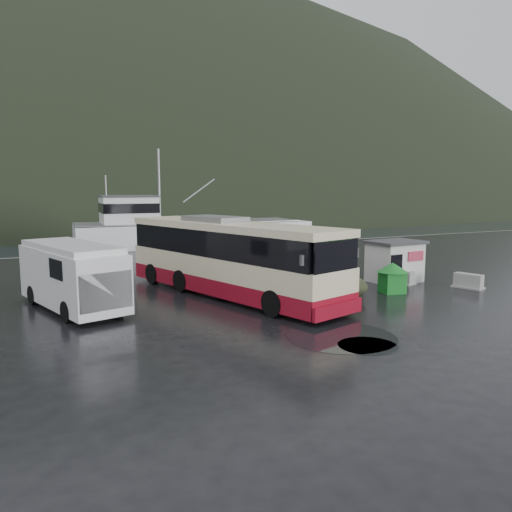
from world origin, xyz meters
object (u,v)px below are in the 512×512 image
ticket_kiosk (394,281)px  jersey_barrier_a (393,285)px  waste_bin_left (276,302)px  jersey_barrier_c (468,288)px  fishing_trawler (190,241)px  dome_tent (338,297)px  jersey_barrier_b (402,283)px  coach_bus (229,295)px  waste_bin_right (392,293)px  white_van (74,309)px

ticket_kiosk → jersey_barrier_a: bearing=-138.7°
ticket_kiosk → waste_bin_left: bearing=-173.7°
waste_bin_left → ticket_kiosk: (8.29, 1.52, 0.00)m
jersey_barrier_a → jersey_barrier_c: 3.76m
fishing_trawler → dome_tent: bearing=-90.8°
waste_bin_left → jersey_barrier_b: 8.32m
coach_bus → dome_tent: size_ratio=4.47×
jersey_barrier_b → jersey_barrier_c: (2.18, -2.51, 0.00)m
waste_bin_left → waste_bin_right: bearing=-7.0°
coach_bus → jersey_barrier_b: size_ratio=9.38×
waste_bin_right → jersey_barrier_c: (4.32, -0.87, 0.00)m
fishing_trawler → coach_bus: bearing=-101.2°
jersey_barrier_c → white_van: bearing=167.1°
coach_bus → white_van: size_ratio=1.97×
jersey_barrier_a → fishing_trawler: size_ratio=0.06×
waste_bin_right → fishing_trawler: size_ratio=0.06×
waste_bin_left → jersey_barrier_c: waste_bin_left is taller
ticket_kiosk → fishing_trawler: 25.96m
fishing_trawler → ticket_kiosk: bearing=-79.8°
white_van → dome_tent: (11.53, -3.13, 0.00)m
ticket_kiosk → jersey_barrier_b: bearing=-95.8°
waste_bin_right → jersey_barrier_b: (2.14, 1.64, 0.00)m
jersey_barrier_b → waste_bin_right: bearing=-142.6°
waste_bin_left → dome_tent: 3.18m
white_van → jersey_barrier_a: bearing=-21.8°
waste_bin_left → jersey_barrier_c: (10.45, -1.62, 0.00)m
fishing_trawler → jersey_barrier_a: bearing=-81.5°
coach_bus → fishing_trawler: size_ratio=0.53×
waste_bin_right → white_van: bearing=166.6°
dome_tent → ticket_kiosk: ticket_kiosk is taller
jersey_barrier_b → jersey_barrier_c: bearing=-48.9°
ticket_kiosk → jersey_barrier_b: ticket_kiosk is taller
coach_bus → white_van: bearing=161.4°
dome_tent → fishing_trawler: size_ratio=0.12×
coach_bus → waste_bin_right: coach_bus is taller
fishing_trawler → white_van: bearing=-115.5°
jersey_barrier_c → fishing_trawler: size_ratio=0.06×
dome_tent → fishing_trawler: fishing_trawler is taller
waste_bin_left → jersey_barrier_c: bearing=-8.8°
white_van → waste_bin_left: bearing=-32.9°
jersey_barrier_a → jersey_barrier_b: bearing=6.8°
white_van → jersey_barrier_c: white_van is taller
ticket_kiosk → fishing_trawler: bearing=92.6°
coach_bus → ticket_kiosk: bearing=-20.4°
coach_bus → waste_bin_left: coach_bus is taller
jersey_barrier_a → waste_bin_left: bearing=-173.9°
jersey_barrier_a → dome_tent: bearing=-164.6°
white_van → waste_bin_right: 14.92m
coach_bus → waste_bin_right: bearing=-38.2°
ticket_kiosk → jersey_barrier_c: size_ratio=1.94×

